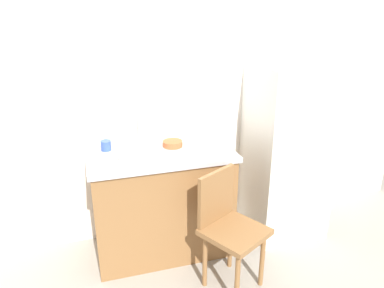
{
  "coord_description": "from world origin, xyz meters",
  "views": [
    {
      "loc": [
        -0.74,
        -1.99,
        2.0
      ],
      "look_at": [
        0.04,
        0.6,
        0.96
      ],
      "focal_mm": 34.25,
      "sensor_mm": 36.0,
      "label": 1
    }
  ],
  "objects": [
    {
      "name": "terracotta_bowl",
      "position": [
        -0.08,
        0.72,
        0.93
      ],
      "size": [
        0.16,
        0.16,
        0.05
      ],
      "primitive_type": "cylinder",
      "color": "#B25B33",
      "rests_on": "countertop"
    },
    {
      "name": "cabinet_base",
      "position": [
        -0.21,
        0.65,
        0.43
      ],
      "size": [
        1.1,
        0.6,
        0.87
      ],
      "primitive_type": "cube",
      "color": "olive",
      "rests_on": "ground_plane"
    },
    {
      "name": "dish_tray",
      "position": [
        -0.4,
        0.57,
        0.93
      ],
      "size": [
        0.28,
        0.2,
        0.05
      ],
      "primitive_type": "cube",
      "color": "white",
      "rests_on": "countertop"
    },
    {
      "name": "refrigerator",
      "position": [
        0.93,
        0.64,
        0.77
      ],
      "size": [
        0.63,
        0.61,
        1.54
      ],
      "primitive_type": "cube",
      "color": "silver",
      "rests_on": "ground_plane"
    },
    {
      "name": "countertop",
      "position": [
        -0.21,
        0.65,
        0.89
      ],
      "size": [
        1.14,
        0.64,
        0.04
      ],
      "primitive_type": "cube",
      "color": "#B7B7BC",
      "rests_on": "cabinet_base"
    },
    {
      "name": "faucet",
      "position": [
        -0.32,
        0.9,
        1.02
      ],
      "size": [
        0.02,
        0.02,
        0.22
      ],
      "primitive_type": "cylinder",
      "color": "#B7B7BC",
      "rests_on": "countertop"
    },
    {
      "name": "chair",
      "position": [
        0.17,
        0.1,
        0.5
      ],
      "size": [
        0.54,
        0.54,
        0.89
      ],
      "rotation": [
        0.0,
        0.0,
        0.51
      ],
      "color": "olive",
      "rests_on": "ground_plane"
    },
    {
      "name": "cup_blue",
      "position": [
        -0.61,
        0.79,
        0.95
      ],
      "size": [
        0.08,
        0.08,
        0.08
      ],
      "primitive_type": "cylinder",
      "color": "blue",
      "rests_on": "countertop"
    },
    {
      "name": "cup_white",
      "position": [
        -0.6,
        0.49,
        0.94
      ],
      "size": [
        0.07,
        0.07,
        0.07
      ],
      "primitive_type": "cylinder",
      "color": "white",
      "rests_on": "countertop"
    },
    {
      "name": "back_wall",
      "position": [
        0.0,
        1.0,
        1.3
      ],
      "size": [
        4.8,
        0.1,
        2.6
      ],
      "primitive_type": "cube",
      "color": "white",
      "rests_on": "ground_plane"
    }
  ]
}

